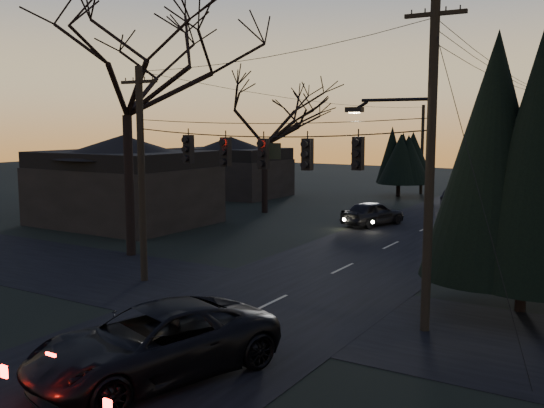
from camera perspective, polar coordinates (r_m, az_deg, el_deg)
The scene contains 15 objects.
main_road at distance 30.37m, azimuth 9.81°, elevation -4.49°, with size 8.00×120.00×0.02m, color black.
cross_road at distance 21.64m, azimuth -0.07°, elevation -9.30°, with size 60.00×7.00×0.02m, color black.
utility_pole_right at distance 19.50m, azimuth 14.16°, elevation -11.47°, with size 5.00×0.30×10.00m, color black, non-canonical shape.
utility_pole_left at distance 25.17m, azimuth -11.91°, elevation -7.07°, with size 1.80×0.30×8.50m, color black, non-canonical shape.
utility_pole_far_l at distance 56.60m, azimuth 13.82°, elevation 0.93°, with size 0.30×0.30×8.00m, color black, non-canonical shape.
span_signal_assembly at distance 20.87m, azimuth -0.64°, elevation 4.90°, with size 11.50×0.44×1.50m.
bare_tree_left at distance 29.60m, azimuth -13.65°, elevation 13.30°, with size 9.60×9.60×13.38m.
evergreen_right at distance 21.54m, azimuth 22.93°, elevation 3.04°, with size 4.93×4.93×8.43m.
bare_tree_dist at distance 42.91m, azimuth -0.71°, elevation 8.09°, with size 7.23×7.23×9.60m.
evergreen_dist at distance 53.98m, azimuth 11.86°, elevation 4.25°, with size 3.97×3.97×5.52m.
house_left_near at distance 39.38m, azimuth -13.78°, elevation 2.24°, with size 10.00×8.00×5.60m.
house_left_far at distance 53.57m, azimuth -3.90°, elevation 3.56°, with size 9.00×7.00×5.20m.
suv_near at distance 15.66m, azimuth -11.02°, elevation -12.73°, with size 2.93×6.36×1.77m, color black.
sedan_oncoming_a at distance 38.20m, azimuth 9.46°, elevation -0.87°, with size 1.81×4.49×1.53m, color black.
sedan_oncoming_b at distance 47.83m, azimuth 17.03°, elevation 0.50°, with size 1.51×4.32×1.42m, color black.
Camera 1 is at (10.77, -7.70, 6.26)m, focal length 40.00 mm.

